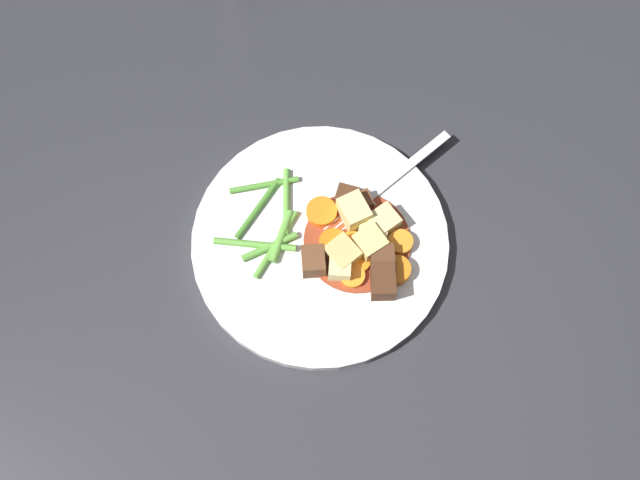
{
  "coord_description": "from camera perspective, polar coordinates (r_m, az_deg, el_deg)",
  "views": [
    {
      "loc": [
        0.02,
        -0.27,
        0.73
      ],
      "look_at": [
        0.0,
        0.0,
        0.01
      ],
      "focal_mm": 41.76,
      "sensor_mm": 36.0,
      "label": 1
    }
  ],
  "objects": [
    {
      "name": "carrot_slice_0",
      "position": [
        0.77,
        -0.03,
        2.16
      ],
      "size": [
        0.04,
        0.04,
        0.01
      ],
      "primitive_type": "cylinder",
      "rotation": [
        0.0,
        0.0,
        2.53
      ],
      "color": "orange",
      "rests_on": "dinner_plate"
    },
    {
      "name": "green_bean_6",
      "position": [
        0.78,
        -2.59,
        2.93
      ],
      "size": [
        0.01,
        0.08,
        0.01
      ],
      "primitive_type": "cylinder",
      "rotation": [
        0.0,
        1.57,
        1.64
      ],
      "color": "#66AD42",
      "rests_on": "dinner_plate"
    },
    {
      "name": "carrot_slice_2",
      "position": [
        0.75,
        5.88,
        -2.32
      ],
      "size": [
        0.04,
        0.04,
        0.01
      ],
      "primitive_type": "cylinder",
      "rotation": [
        0.0,
        0.0,
        0.78
      ],
      "color": "orange",
      "rests_on": "dinner_plate"
    },
    {
      "name": "green_bean_4",
      "position": [
        0.76,
        -3.88,
        -0.51
      ],
      "size": [
        0.06,
        0.04,
        0.01
      ],
      "primitive_type": "cylinder",
      "rotation": [
        0.0,
        1.57,
        0.5
      ],
      "color": "#66AD42",
      "rests_on": "dinner_plate"
    },
    {
      "name": "green_bean_5",
      "position": [
        0.78,
        -4.76,
        2.46
      ],
      "size": [
        0.04,
        0.07,
        0.01
      ],
      "primitive_type": "cylinder",
      "rotation": [
        0.0,
        1.57,
        1.06
      ],
      "color": "#4C8E33",
      "rests_on": "dinner_plate"
    },
    {
      "name": "carrot_slice_1",
      "position": [
        0.76,
        2.45,
        -0.4
      ],
      "size": [
        0.04,
        0.04,
        0.01
      ],
      "primitive_type": "cylinder",
      "rotation": [
        0.0,
        0.0,
        4.4
      ],
      "color": "orange",
      "rests_on": "dinner_plate"
    },
    {
      "name": "fork",
      "position": [
        0.79,
        4.9,
        4.18
      ],
      "size": [
        0.14,
        0.13,
        0.0
      ],
      "color": "silver",
      "rests_on": "dinner_plate"
    },
    {
      "name": "meat_chunk_0",
      "position": [
        0.77,
        2.07,
        3.3
      ],
      "size": [
        0.03,
        0.02,
        0.02
      ],
      "primitive_type": "cube",
      "rotation": [
        0.0,
        0.0,
        4.49
      ],
      "color": "#4C2B19",
      "rests_on": "dinner_plate"
    },
    {
      "name": "green_bean_3",
      "position": [
        0.76,
        -3.39,
        -0.33
      ],
      "size": [
        0.04,
        0.08,
        0.01
      ],
      "primitive_type": "cylinder",
      "rotation": [
        0.0,
        1.57,
        1.12
      ],
      "color": "#66AD42",
      "rests_on": "dinner_plate"
    },
    {
      "name": "carrot_slice_5",
      "position": [
        0.75,
        2.81,
        -1.52
      ],
      "size": [
        0.04,
        0.04,
        0.01
      ],
      "primitive_type": "cylinder",
      "rotation": [
        0.0,
        0.0,
        2.22
      ],
      "color": "orange",
      "rests_on": "dinner_plate"
    },
    {
      "name": "ground_plane",
      "position": [
        0.78,
        -0.0,
        -0.36
      ],
      "size": [
        3.0,
        3.0,
        0.0
      ],
      "primitive_type": "plane",
      "color": "#2D2D33"
    },
    {
      "name": "meat_chunk_1",
      "position": [
        0.77,
        3.26,
        2.94
      ],
      "size": [
        0.02,
        0.03,
        0.02
      ],
      "primitive_type": "cube",
      "rotation": [
        0.0,
        0.0,
        5.12
      ],
      "color": "brown",
      "rests_on": "dinner_plate"
    },
    {
      "name": "carrot_slice_4",
      "position": [
        0.76,
        1.02,
        -0.26
      ],
      "size": [
        0.04,
        0.04,
        0.01
      ],
      "primitive_type": "cylinder",
      "rotation": [
        0.0,
        0.0,
        3.88
      ],
      "color": "orange",
      "rests_on": "dinner_plate"
    },
    {
      "name": "stew_sauce",
      "position": [
        0.76,
        2.86,
        -0.25
      ],
      "size": [
        0.11,
        0.11,
        0.0
      ],
      "primitive_type": "cylinder",
      "color": "#93381E",
      "rests_on": "dinner_plate"
    },
    {
      "name": "potato_chunk_2",
      "position": [
        0.75,
        3.83,
        -0.26
      ],
      "size": [
        0.04,
        0.04,
        0.03
      ],
      "primitive_type": "cube",
      "rotation": [
        0.0,
        0.0,
        2.22
      ],
      "color": "#E5CC7A",
      "rests_on": "dinner_plate"
    },
    {
      "name": "meat_chunk_2",
      "position": [
        0.74,
        -0.51,
        -1.63
      ],
      "size": [
        0.03,
        0.03,
        0.03
      ],
      "primitive_type": "cube",
      "rotation": [
        0.0,
        0.0,
        0.13
      ],
      "color": "brown",
      "rests_on": "dinner_plate"
    },
    {
      "name": "potato_chunk_0",
      "position": [
        0.74,
        1.54,
        -2.14
      ],
      "size": [
        0.02,
        0.02,
        0.02
      ],
      "primitive_type": "cube",
      "rotation": [
        0.0,
        0.0,
        4.7
      ],
      "color": "#EAD68C",
      "rests_on": "dinner_plate"
    },
    {
      "name": "meat_chunk_4",
      "position": [
        0.74,
        4.84,
        -3.16
      ],
      "size": [
        0.03,
        0.04,
        0.03
      ],
      "primitive_type": "cube",
      "rotation": [
        0.0,
        0.0,
        3.22
      ],
      "color": "#4C2B19",
      "rests_on": "dinner_plate"
    },
    {
      "name": "dinner_plate",
      "position": [
        0.77,
        -0.0,
        -0.18
      ],
      "size": [
        0.27,
        0.27,
        0.01
      ],
      "primitive_type": "cylinder",
      "color": "white",
      "rests_on": "ground_plane"
    },
    {
      "name": "green_bean_0",
      "position": [
        0.76,
        -2.96,
        0.5
      ],
      "size": [
        0.02,
        0.06,
        0.01
      ],
      "primitive_type": "cylinder",
      "rotation": [
        0.0,
        1.57,
        1.32
      ],
      "color": "#66AD42",
      "rests_on": "dinner_plate"
    },
    {
      "name": "potato_chunk_4",
      "position": [
        0.76,
        4.07,
        0.67
      ],
      "size": [
        0.03,
        0.03,
        0.02
      ],
      "primitive_type": "cube",
      "rotation": [
        0.0,
        0.0,
        4.64
      ],
      "color": "#E5CC7A",
      "rests_on": "dinner_plate"
    },
    {
      "name": "potato_chunk_1",
      "position": [
        0.75,
        1.72,
        -1.1
      ],
      "size": [
        0.04,
        0.04,
        0.02
      ],
      "primitive_type": "cube",
      "rotation": [
        0.0,
        0.0,
        5.47
      ],
      "color": "#DBBC6B",
      "rests_on": "dinner_plate"
    },
    {
      "name": "carrot_slice_6",
      "position": [
        0.75,
        2.5,
        -2.78
      ],
      "size": [
        0.03,
        0.03,
        0.01
      ],
      "primitive_type": "cylinder",
      "rotation": [
        0.0,
        0.0,
        5.22
      ],
      "color": "orange",
      "rests_on": "dinner_plate"
    },
    {
      "name": "green_bean_1",
      "position": [
        0.79,
        -4.31,
        4.23
      ],
      "size": [
        0.07,
        0.02,
        0.01
      ],
      "primitive_type": "cylinder",
      "rotation": [
        0.0,
        1.57,
        0.25
      ],
      "color": "#599E38",
      "rests_on": "dinner_plate"
    },
    {
      "name": "meat_chunk_3",
      "position": [
        0.75,
        4.79,
        -1.63
      ],
      "size": [
        0.03,
        0.03,
        0.02
      ],
      "primitive_type": "cube",
      "rotation": [
        0.0,
        0.0,
        1.68
      ],
      "color": "#56331E",
      "rests_on": "dinner_plate"
    },
    {
      "name": "potato_chunk_3",
      "position": [
        0.76,
        4.87,
        1.41
      ],
      "size": [
        0.04,
        0.04,
        0.02
      ],
      "primitive_type": "cube",
      "rotation": [
        0.0,
        0.0,
        0.69
      ],
      "color": "#EAD68C",
      "rests_on": "dinner_plate"
    },
    {
      "name": "potato_chunk_5",
      "position": [
        0.76,
        2.62,
        2.16
      ],
      "size": [
        0.04,
        0.04,
        0.03
      ],
      "primitive_type": "cube",
      "rotation": [
        0.0,
        0.0,
        3.66
      ],
      "color": "#EAD68C",
      "rests_on": "dinner_plate"
    },
    {
      "name": "carrot_slice_3",
      "position": [
        0.76,
        6.16,
        0.04
      ],
      "size": [
        0.03,
        0.03,
        0.01
      ],
      "primitive_type": "cylinder",
      "rotation": [
        0.0,
        0.0,
        1.84
      ],
      "color": "orange",
      "rests_on": "dinner_plate"
    },
    {
      "name": "green_bean_2",
      "position": [
        0.76,
        -5.01,
        -0.34
      ],
      "size": [
        0.08,
        0.01,
        0.01
      ],
      "primitive_type": "cylinder",
      "rotation": [
        0.0,
        1.57,
        -0.04
      ],
      "color": "#66AD42",
      "rests_on": "dinner_plate"
    }
  ]
}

